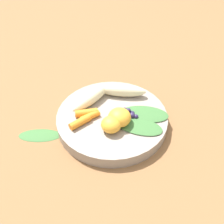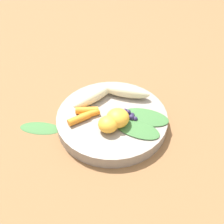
{
  "view_description": "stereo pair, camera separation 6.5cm",
  "coord_description": "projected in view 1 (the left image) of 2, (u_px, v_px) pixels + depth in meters",
  "views": [
    {
      "loc": [
        -0.25,
        0.4,
        0.48
      ],
      "look_at": [
        0.0,
        0.0,
        0.04
      ],
      "focal_mm": 43.87,
      "sensor_mm": 36.0,
      "label": 1
    },
    {
      "loc": [
        -0.31,
        0.36,
        0.48
      ],
      "look_at": [
        0.0,
        0.0,
        0.04
      ],
      "focal_mm": 43.87,
      "sensor_mm": 36.0,
      "label": 2
    }
  ],
  "objects": [
    {
      "name": "kale_leaf_right",
      "position": [
        145.0,
        114.0,
        0.66
      ],
      "size": [
        0.13,
        0.1,
        0.01
      ],
      "primitive_type": "ellipsoid",
      "rotation": [
        0.0,
        0.0,
        9.84
      ],
      "color": "#3D7038",
      "rests_on": "bowl"
    },
    {
      "name": "ground_plane",
      "position": [
        112.0,
        124.0,
        0.68
      ],
      "size": [
        2.4,
        2.4,
        0.0
      ],
      "primitive_type": "plane",
      "color": "brown"
    },
    {
      "name": "coconut_shred_patch",
      "position": [
        123.0,
        118.0,
        0.65
      ],
      "size": [
        0.04,
        0.04,
        0.0
      ],
      "primitive_type": "cylinder",
      "color": "white",
      "rests_on": "bowl"
    },
    {
      "name": "carrot_front",
      "position": [
        87.0,
        113.0,
        0.65
      ],
      "size": [
        0.05,
        0.05,
        0.02
      ],
      "primitive_type": "cylinder",
      "rotation": [
        0.0,
        1.57,
        7.02
      ],
      "color": "orange",
      "rests_on": "bowl"
    },
    {
      "name": "bowl",
      "position": [
        112.0,
        119.0,
        0.67
      ],
      "size": [
        0.27,
        0.27,
        0.03
      ],
      "primitive_type": "cylinder",
      "color": "gray",
      "rests_on": "ground_plane"
    },
    {
      "name": "kale_leaf_stray",
      "position": [
        40.0,
        135.0,
        0.65
      ],
      "size": [
        0.11,
        0.09,
        0.01
      ],
      "primitive_type": "ellipsoid",
      "rotation": [
        0.0,
        0.0,
        0.57
      ],
      "color": "#3D7038",
      "rests_on": "ground_plane"
    },
    {
      "name": "kale_leaf_left",
      "position": [
        139.0,
        125.0,
        0.63
      ],
      "size": [
        0.12,
        0.08,
        0.01
      ],
      "primitive_type": "ellipsoid",
      "rotation": [
        0.0,
        0.0,
        9.65
      ],
      "color": "#3D7038",
      "rests_on": "bowl"
    },
    {
      "name": "carrot_mid_left",
      "position": [
        90.0,
        116.0,
        0.64
      ],
      "size": [
        0.03,
        0.05,
        0.02
      ],
      "primitive_type": "cylinder",
      "rotation": [
        0.0,
        1.57,
        7.42
      ],
      "color": "orange",
      "rests_on": "bowl"
    },
    {
      "name": "carrot_mid_right",
      "position": [
        80.0,
        122.0,
        0.63
      ],
      "size": [
        0.03,
        0.06,
        0.02
      ],
      "primitive_type": "cylinder",
      "rotation": [
        0.0,
        1.57,
        7.53
      ],
      "color": "orange",
      "rests_on": "bowl"
    },
    {
      "name": "banana_peeled_right",
      "position": [
        121.0,
        90.0,
        0.7
      ],
      "size": [
        0.13,
        0.08,
        0.03
      ],
      "primitive_type": "ellipsoid",
      "rotation": [
        0.0,
        0.0,
        6.72
      ],
      "color": "beige",
      "rests_on": "bowl"
    },
    {
      "name": "blueberry_pile",
      "position": [
        130.0,
        114.0,
        0.65
      ],
      "size": [
        0.05,
        0.04,
        0.02
      ],
      "color": "#2D234C",
      "rests_on": "bowl"
    },
    {
      "name": "orange_segment_far",
      "position": [
        111.0,
        124.0,
        0.61
      ],
      "size": [
        0.05,
        0.05,
        0.03
      ],
      "primitive_type": "ellipsoid",
      "color": "#F4A833",
      "rests_on": "bowl"
    },
    {
      "name": "banana_peeled_left",
      "position": [
        91.0,
        97.0,
        0.68
      ],
      "size": [
        0.05,
        0.13,
        0.03
      ],
      "primitive_type": "ellipsoid",
      "rotation": [
        0.0,
        0.0,
        7.72
      ],
      "color": "beige",
      "rests_on": "bowl"
    },
    {
      "name": "orange_segment_near",
      "position": [
        119.0,
        117.0,
        0.62
      ],
      "size": [
        0.05,
        0.05,
        0.04
      ],
      "primitive_type": "ellipsoid",
      "color": "#F4A833",
      "rests_on": "bowl"
    }
  ]
}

